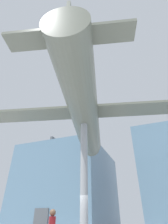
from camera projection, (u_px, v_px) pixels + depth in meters
glass_pavilion_left at (70, 188)px, 27.03m from camera, size 11.84×14.58×11.19m
support_pylon_central at (84, 176)px, 10.88m from camera, size 0.47×0.47×7.20m
suspended_airplane at (84, 113)px, 13.48m from camera, size 18.32×15.76×3.27m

